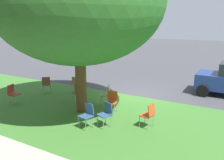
{
  "coord_description": "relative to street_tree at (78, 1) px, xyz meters",
  "views": [
    {
      "loc": [
        -4.52,
        10.5,
        3.6
      ],
      "look_at": [
        0.26,
        2.0,
        1.18
      ],
      "focal_mm": 37.54,
      "sensor_mm": 36.0,
      "label": 1
    }
  ],
  "objects": [
    {
      "name": "chair_1",
      "position": [
        3.23,
        0.79,
        -3.84
      ],
      "size": [
        0.49,
        0.49,
        0.88
      ],
      "color": "#B7332D",
      "rests_on": "ground"
    },
    {
      "name": "ground",
      "position": [
        -1.06,
        -3.14,
        -4.35
      ],
      "size": [
        80.0,
        80.0,
        0.0
      ],
      "primitive_type": "plane",
      "color": "#424247"
    },
    {
      "name": "chair_2",
      "position": [
        -1.12,
        1.18,
        -3.84
      ],
      "size": [
        0.5,
        0.5,
        0.88
      ],
      "color": "#335184",
      "rests_on": "ground"
    },
    {
      "name": "street_tree",
      "position": [
        0.0,
        0.0,
        0.0
      ],
      "size": [
        6.5,
        6.5,
        6.77
      ],
      "color": "brown",
      "rests_on": "ground"
    },
    {
      "name": "chair_4",
      "position": [
        0.86,
        -0.88,
        -3.84
      ],
      "size": [
        0.57,
        0.56,
        0.88
      ],
      "color": "brown",
      "rests_on": "ground"
    },
    {
      "name": "chair_7",
      "position": [
        1.73,
        -1.9,
        -3.84
      ],
      "size": [
        0.5,
        0.5,
        0.88
      ],
      "color": "olive",
      "rests_on": "ground"
    },
    {
      "name": "chair_5",
      "position": [
        -0.51,
        -1.17,
        -3.84
      ],
      "size": [
        0.56,
        0.55,
        0.88
      ],
      "color": "olive",
      "rests_on": "ground"
    },
    {
      "name": "chair_3",
      "position": [
        -1.17,
        -0.48,
        -3.84
      ],
      "size": [
        0.49,
        0.5,
        0.88
      ],
      "color": "#C64C1E",
      "rests_on": "ground"
    },
    {
      "name": "chair_8",
      "position": [
        -1.63,
        0.77,
        -3.84
      ],
      "size": [
        0.55,
        0.55,
        0.88
      ],
      "color": "#335184",
      "rests_on": "ground"
    },
    {
      "name": "grass_verge",
      "position": [
        -1.06,
        0.06,
        -4.35
      ],
      "size": [
        48.0,
        6.0,
        0.01
      ],
      "primitive_type": "cube",
      "color": "#3D752D",
      "rests_on": "ground"
    },
    {
      "name": "chair_0",
      "position": [
        -2.98,
        0.15,
        -3.84
      ],
      "size": [
        0.49,
        0.48,
        0.88
      ],
      "color": "#C64C1E",
      "rests_on": "ground"
    },
    {
      "name": "chair_6",
      "position": [
        3.08,
        -1.14,
        -3.84
      ],
      "size": [
        0.59,
        0.59,
        0.88
      ],
      "color": "brown",
      "rests_on": "ground"
    }
  ]
}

